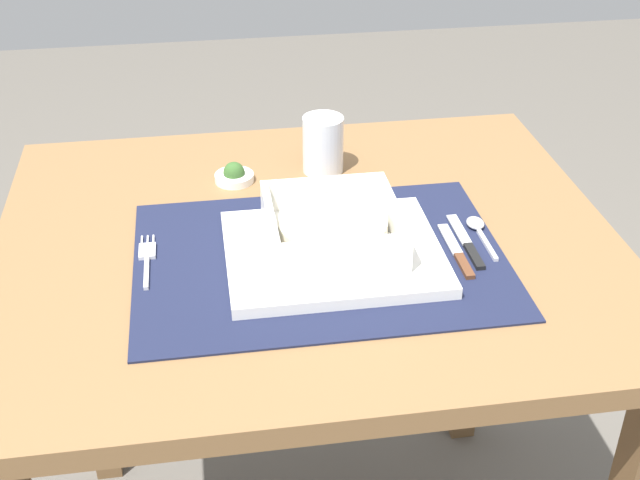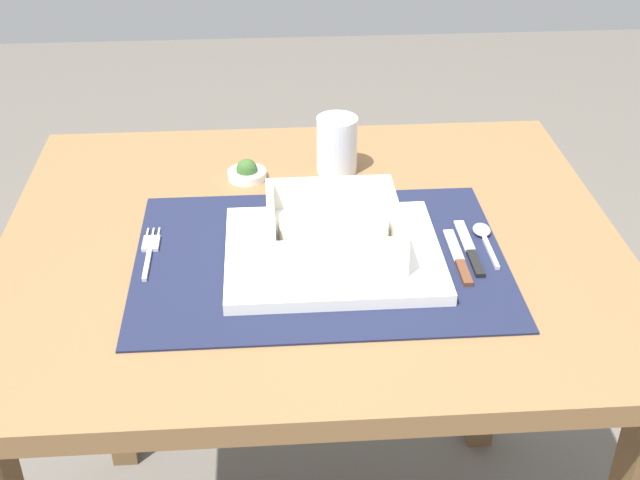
{
  "view_description": "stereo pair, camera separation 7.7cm",
  "coord_description": "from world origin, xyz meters",
  "px_view_note": "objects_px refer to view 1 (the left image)",
  "views": [
    {
      "loc": [
        -0.13,
        -0.97,
        1.33
      ],
      "look_at": [
        0.01,
        -0.06,
        0.75
      ],
      "focal_mm": 47.27,
      "sensor_mm": 36.0,
      "label": 1
    },
    {
      "loc": [
        -0.06,
        -0.98,
        1.33
      ],
      "look_at": [
        0.01,
        -0.06,
        0.75
      ],
      "focal_mm": 47.27,
      "sensor_mm": 36.0,
      "label": 2
    }
  ],
  "objects_px": {
    "fork": "(147,257)",
    "drinking_glass": "(323,147)",
    "dining_table": "(308,303)",
    "bread_knife": "(458,254)",
    "condiment_saucer": "(234,175)",
    "butter_knife": "(467,244)",
    "spoon": "(478,227)",
    "porridge_bowl": "(333,229)"
  },
  "relations": [
    {
      "from": "bread_knife",
      "to": "condiment_saucer",
      "type": "height_order",
      "value": "condiment_saucer"
    },
    {
      "from": "condiment_saucer",
      "to": "bread_knife",
      "type": "bearing_deg",
      "value": -43.2
    },
    {
      "from": "dining_table",
      "to": "condiment_saucer",
      "type": "relative_size",
      "value": 14.26
    },
    {
      "from": "dining_table",
      "to": "condiment_saucer",
      "type": "distance_m",
      "value": 0.23
    },
    {
      "from": "dining_table",
      "to": "butter_knife",
      "type": "xyz_separation_m",
      "value": [
        0.21,
        -0.06,
        0.12
      ]
    },
    {
      "from": "spoon",
      "to": "bread_knife",
      "type": "bearing_deg",
      "value": -125.26
    },
    {
      "from": "porridge_bowl",
      "to": "condiment_saucer",
      "type": "relative_size",
      "value": 2.88
    },
    {
      "from": "drinking_glass",
      "to": "fork",
      "type": "bearing_deg",
      "value": -140.71
    },
    {
      "from": "fork",
      "to": "condiment_saucer",
      "type": "height_order",
      "value": "condiment_saucer"
    },
    {
      "from": "porridge_bowl",
      "to": "drinking_glass",
      "type": "bearing_deg",
      "value": 83.93
    },
    {
      "from": "fork",
      "to": "bread_knife",
      "type": "relative_size",
      "value": 0.96
    },
    {
      "from": "spoon",
      "to": "bread_knife",
      "type": "xyz_separation_m",
      "value": [
        -0.05,
        -0.06,
        -0.0
      ]
    },
    {
      "from": "dining_table",
      "to": "spoon",
      "type": "relative_size",
      "value": 8.0
    },
    {
      "from": "fork",
      "to": "drinking_glass",
      "type": "xyz_separation_m",
      "value": [
        0.27,
        0.22,
        0.03
      ]
    },
    {
      "from": "dining_table",
      "to": "bread_knife",
      "type": "bearing_deg",
      "value": -23.78
    },
    {
      "from": "bread_knife",
      "to": "drinking_glass",
      "type": "bearing_deg",
      "value": 118.97
    },
    {
      "from": "drinking_glass",
      "to": "porridge_bowl",
      "type": "bearing_deg",
      "value": -96.07
    },
    {
      "from": "porridge_bowl",
      "to": "bread_knife",
      "type": "relative_size",
      "value": 1.31
    },
    {
      "from": "fork",
      "to": "drinking_glass",
      "type": "height_order",
      "value": "drinking_glass"
    },
    {
      "from": "fork",
      "to": "bread_knife",
      "type": "distance_m",
      "value": 0.41
    },
    {
      "from": "butter_knife",
      "to": "condiment_saucer",
      "type": "distance_m",
      "value": 0.38
    },
    {
      "from": "dining_table",
      "to": "drinking_glass",
      "type": "distance_m",
      "value": 0.25
    },
    {
      "from": "dining_table",
      "to": "butter_knife",
      "type": "relative_size",
      "value": 6.27
    },
    {
      "from": "dining_table",
      "to": "bread_knife",
      "type": "relative_size",
      "value": 6.51
    },
    {
      "from": "fork",
      "to": "drinking_glass",
      "type": "relative_size",
      "value": 1.41
    },
    {
      "from": "fork",
      "to": "spoon",
      "type": "bearing_deg",
      "value": 2.3
    },
    {
      "from": "bread_knife",
      "to": "drinking_glass",
      "type": "distance_m",
      "value": 0.31
    },
    {
      "from": "butter_knife",
      "to": "condiment_saucer",
      "type": "height_order",
      "value": "condiment_saucer"
    },
    {
      "from": "drinking_glass",
      "to": "dining_table",
      "type": "bearing_deg",
      "value": -105.14
    },
    {
      "from": "condiment_saucer",
      "to": "porridge_bowl",
      "type": "bearing_deg",
      "value": -63.26
    },
    {
      "from": "porridge_bowl",
      "to": "bread_knife",
      "type": "height_order",
      "value": "porridge_bowl"
    },
    {
      "from": "porridge_bowl",
      "to": "drinking_glass",
      "type": "relative_size",
      "value": 1.92
    },
    {
      "from": "fork",
      "to": "spoon",
      "type": "xyz_separation_m",
      "value": [
        0.45,
        0.0,
        0.0
      ]
    },
    {
      "from": "dining_table",
      "to": "drinking_glass",
      "type": "height_order",
      "value": "drinking_glass"
    },
    {
      "from": "drinking_glass",
      "to": "condiment_saucer",
      "type": "distance_m",
      "value": 0.14
    },
    {
      "from": "condiment_saucer",
      "to": "butter_knife",
      "type": "bearing_deg",
      "value": -38.95
    },
    {
      "from": "porridge_bowl",
      "to": "bread_knife",
      "type": "bearing_deg",
      "value": -11.37
    },
    {
      "from": "butter_knife",
      "to": "spoon",
      "type": "bearing_deg",
      "value": 52.4
    },
    {
      "from": "dining_table",
      "to": "bread_knife",
      "type": "height_order",
      "value": "bread_knife"
    },
    {
      "from": "drinking_glass",
      "to": "condiment_saucer",
      "type": "bearing_deg",
      "value": -173.73
    },
    {
      "from": "fork",
      "to": "butter_knife",
      "type": "relative_size",
      "value": 0.93
    },
    {
      "from": "butter_knife",
      "to": "drinking_glass",
      "type": "distance_m",
      "value": 0.3
    }
  ]
}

